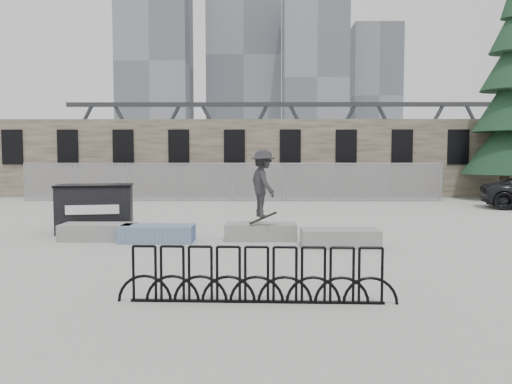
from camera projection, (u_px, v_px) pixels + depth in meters
ground at (208, 241)px, 13.85m from camera, size 120.00×120.00×0.00m
stone_wall at (236, 158)px, 29.89m from camera, size 36.00×2.58×4.50m
chainlink_fence at (232, 182)px, 26.24m from camera, size 22.06×0.06×2.02m
planter_far_left at (98, 231)px, 14.00m from camera, size 2.00×0.90×0.46m
planter_center_left at (157, 233)px, 13.67m from camera, size 2.00×0.90×0.46m
planter_center_right at (261, 231)px, 14.04m from camera, size 2.00×0.90×0.46m
planter_offset at (340, 237)px, 12.91m from camera, size 2.00×0.90×0.46m
dumpster at (95, 208)px, 15.43m from camera, size 2.47×1.78×1.48m
bike_rack at (257, 276)px, 7.92m from camera, size 4.49×0.19×0.90m
spruce_tree at (507, 112)px, 26.92m from camera, size 4.56×4.56×11.50m
skyline_towers at (248, 70)px, 105.99m from camera, size 58.00×28.00×48.00m
truss_bridge at (322, 144)px, 68.35m from camera, size 70.00×3.00×9.80m
skateboarder at (263, 184)px, 13.61m from camera, size 1.08×1.36×2.04m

